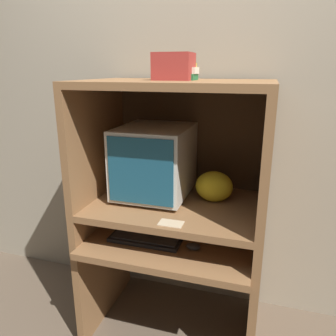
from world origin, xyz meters
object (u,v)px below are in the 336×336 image
object	(u,v)px
keyboard	(146,238)
storage_box	(174,67)
mouse	(193,246)
snack_bag	(214,186)
crt_monitor	(155,161)
book_stack	(181,71)

from	to	relation	value
keyboard	storage_box	world-z (taller)	storage_box
mouse	storage_box	distance (m)	0.90
keyboard	storage_box	distance (m)	0.90
snack_bag	mouse	bearing A→B (deg)	-103.59
crt_monitor	keyboard	bearing A→B (deg)	-85.51
storage_box	snack_bag	bearing A→B (deg)	24.93
keyboard	book_stack	xyz separation A→B (m)	(0.14, 0.17, 0.86)
crt_monitor	keyboard	world-z (taller)	crt_monitor
snack_bag	storage_box	size ratio (longest dim) A/B	1.11
mouse	storage_box	world-z (taller)	storage_box
keyboard	mouse	bearing A→B (deg)	-3.12
snack_bag	book_stack	size ratio (longest dim) A/B	1.26
snack_bag	storage_box	world-z (taller)	storage_box
crt_monitor	snack_bag	distance (m)	0.36
book_stack	storage_box	distance (m)	0.05
mouse	snack_bag	bearing A→B (deg)	76.41
mouse	book_stack	xyz separation A→B (m)	(-0.12, 0.19, 0.86)
keyboard	storage_box	bearing A→B (deg)	48.00
crt_monitor	storage_box	distance (m)	0.53
crt_monitor	storage_box	xyz separation A→B (m)	(0.13, -0.08, 0.51)
crt_monitor	book_stack	xyz separation A→B (m)	(0.16, -0.04, 0.48)
book_stack	keyboard	bearing A→B (deg)	-129.73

